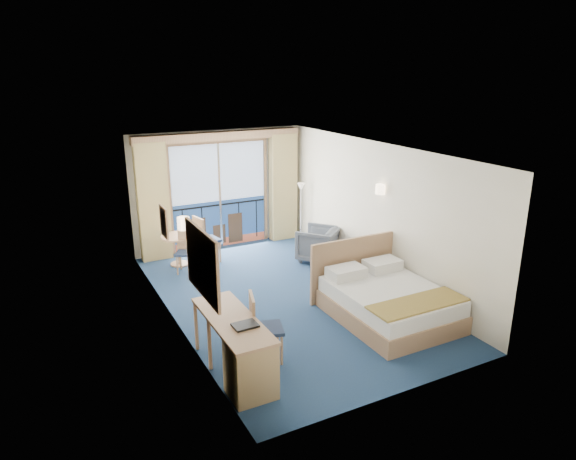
{
  "coord_description": "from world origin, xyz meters",
  "views": [
    {
      "loc": [
        -3.88,
        -7.61,
        4.0
      ],
      "look_at": [
        0.19,
        0.2,
        1.21
      ],
      "focal_mm": 32.0,
      "sensor_mm": 36.0,
      "label": 1
    }
  ],
  "objects_px": {
    "table_chair_b": "(186,248)",
    "desk_chair": "(261,324)",
    "floor_lamp": "(301,198)",
    "nightstand": "(370,270)",
    "armchair": "(318,244)",
    "bed": "(386,300)",
    "round_table": "(179,243)",
    "desk": "(247,359)",
    "table_chair_a": "(204,237)"
  },
  "relations": [
    {
      "from": "table_chair_a",
      "to": "desk_chair",
      "type": "bearing_deg",
      "value": 161.46
    },
    {
      "from": "bed",
      "to": "armchair",
      "type": "height_order",
      "value": "bed"
    },
    {
      "from": "floor_lamp",
      "to": "round_table",
      "type": "bearing_deg",
      "value": -178.8
    },
    {
      "from": "desk_chair",
      "to": "desk",
      "type": "bearing_deg",
      "value": 157.66
    },
    {
      "from": "armchair",
      "to": "floor_lamp",
      "type": "bearing_deg",
      "value": -139.49
    },
    {
      "from": "floor_lamp",
      "to": "armchair",
      "type": "bearing_deg",
      "value": -100.7
    },
    {
      "from": "floor_lamp",
      "to": "desk_chair",
      "type": "distance_m",
      "value": 5.24
    },
    {
      "from": "round_table",
      "to": "table_chair_a",
      "type": "relative_size",
      "value": 0.7
    },
    {
      "from": "floor_lamp",
      "to": "table_chair_b",
      "type": "height_order",
      "value": "floor_lamp"
    },
    {
      "from": "table_chair_b",
      "to": "desk_chair",
      "type": "bearing_deg",
      "value": -61.3
    },
    {
      "from": "nightstand",
      "to": "desk",
      "type": "xyz_separation_m",
      "value": [
        -3.44,
        -2.05,
        0.15
      ]
    },
    {
      "from": "desk_chair",
      "to": "table_chair_a",
      "type": "bearing_deg",
      "value": 9.46
    },
    {
      "from": "desk_chair",
      "to": "table_chair_a",
      "type": "relative_size",
      "value": 0.99
    },
    {
      "from": "armchair",
      "to": "desk_chair",
      "type": "xyz_separation_m",
      "value": [
        -2.77,
        -3.07,
        0.2
      ]
    },
    {
      "from": "armchair",
      "to": "desk_chair",
      "type": "height_order",
      "value": "desk_chair"
    },
    {
      "from": "floor_lamp",
      "to": "table_chair_b",
      "type": "distance_m",
      "value": 3.03
    },
    {
      "from": "nightstand",
      "to": "armchair",
      "type": "distance_m",
      "value": 1.6
    },
    {
      "from": "bed",
      "to": "armchair",
      "type": "xyz_separation_m",
      "value": [
        0.37,
        2.83,
        0.06
      ]
    },
    {
      "from": "nightstand",
      "to": "table_chair_b",
      "type": "relative_size",
      "value": 0.69
    },
    {
      "from": "bed",
      "to": "nightstand",
      "type": "height_order",
      "value": "bed"
    },
    {
      "from": "table_chair_a",
      "to": "table_chair_b",
      "type": "height_order",
      "value": "table_chair_a"
    },
    {
      "from": "table_chair_b",
      "to": "nightstand",
      "type": "bearing_deg",
      "value": -8.46
    },
    {
      "from": "nightstand",
      "to": "round_table",
      "type": "bearing_deg",
      "value": 137.46
    },
    {
      "from": "nightstand",
      "to": "armchair",
      "type": "relative_size",
      "value": 0.74
    },
    {
      "from": "nightstand",
      "to": "armchair",
      "type": "height_order",
      "value": "armchair"
    },
    {
      "from": "bed",
      "to": "floor_lamp",
      "type": "height_order",
      "value": "floor_lamp"
    },
    {
      "from": "round_table",
      "to": "floor_lamp",
      "type": "bearing_deg",
      "value": 1.2
    },
    {
      "from": "floor_lamp",
      "to": "table_chair_a",
      "type": "xyz_separation_m",
      "value": [
        -2.46,
        -0.21,
        -0.52
      ]
    },
    {
      "from": "armchair",
      "to": "bed",
      "type": "bearing_deg",
      "value": 43.86
    },
    {
      "from": "bed",
      "to": "desk_chair",
      "type": "bearing_deg",
      "value": -174.38
    },
    {
      "from": "bed",
      "to": "table_chair_b",
      "type": "height_order",
      "value": "bed"
    },
    {
      "from": "desk_chair",
      "to": "table_chair_b",
      "type": "distance_m",
      "value": 3.78
    },
    {
      "from": "desk",
      "to": "desk_chair",
      "type": "bearing_deg",
      "value": 50.67
    },
    {
      "from": "nightstand",
      "to": "armchair",
      "type": "bearing_deg",
      "value": 97.88
    },
    {
      "from": "floor_lamp",
      "to": "bed",
      "type": "bearing_deg",
      "value": -98.35
    },
    {
      "from": "armchair",
      "to": "floor_lamp",
      "type": "height_order",
      "value": "floor_lamp"
    },
    {
      "from": "bed",
      "to": "desk",
      "type": "height_order",
      "value": "bed"
    },
    {
      "from": "nightstand",
      "to": "table_chair_a",
      "type": "bearing_deg",
      "value": 133.61
    },
    {
      "from": "armchair",
      "to": "desk",
      "type": "bearing_deg",
      "value": 9.57
    },
    {
      "from": "floor_lamp",
      "to": "table_chair_a",
      "type": "height_order",
      "value": "floor_lamp"
    },
    {
      "from": "bed",
      "to": "table_chair_a",
      "type": "relative_size",
      "value": 2.05
    },
    {
      "from": "armchair",
      "to": "table_chair_b",
      "type": "distance_m",
      "value": 2.8
    },
    {
      "from": "armchair",
      "to": "table_chair_b",
      "type": "height_order",
      "value": "table_chair_b"
    },
    {
      "from": "desk",
      "to": "table_chair_b",
      "type": "xyz_separation_m",
      "value": [
        0.52,
        4.34,
        0.04
      ]
    },
    {
      "from": "table_chair_b",
      "to": "armchair",
      "type": "bearing_deg",
      "value": 14.86
    },
    {
      "from": "armchair",
      "to": "round_table",
      "type": "distance_m",
      "value": 2.97
    },
    {
      "from": "desk_chair",
      "to": "round_table",
      "type": "xyz_separation_m",
      "value": [
        0.02,
        4.21,
        -0.08
      ]
    },
    {
      "from": "bed",
      "to": "armchair",
      "type": "distance_m",
      "value": 2.86
    },
    {
      "from": "table_chair_a",
      "to": "floor_lamp",
      "type": "bearing_deg",
      "value": -96.1
    },
    {
      "from": "bed",
      "to": "nightstand",
      "type": "relative_size",
      "value": 3.52
    }
  ]
}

